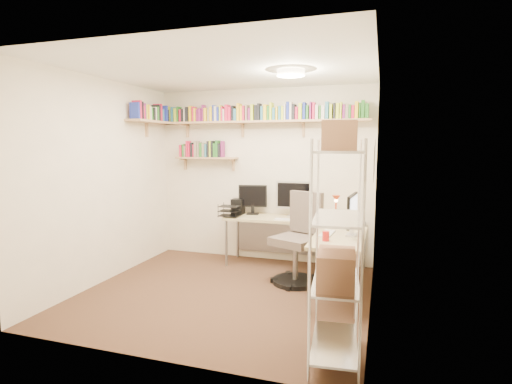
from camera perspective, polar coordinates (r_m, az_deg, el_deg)
ground at (r=4.74m, az=-4.42°, el=-14.20°), size 3.20×3.20×0.00m
room_shell at (r=4.43m, az=-4.54°, el=4.84°), size 3.24×3.04×2.52m
wall_shelves at (r=5.80m, az=-3.65°, el=10.02°), size 3.12×1.09×0.80m
corner_desk at (r=5.31m, az=5.14°, el=-4.29°), size 2.01×1.79×1.19m
office_chair at (r=4.98m, az=6.11°, el=-7.54°), size 0.65×0.65×1.12m
wire_rack at (r=3.12m, az=11.51°, el=-5.71°), size 0.43×0.78×1.87m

